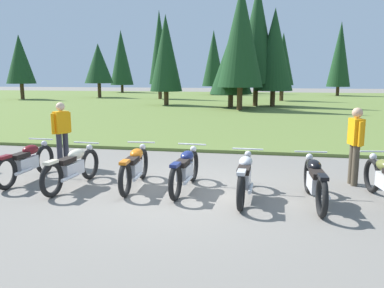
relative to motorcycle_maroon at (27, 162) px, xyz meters
name	(u,v)px	position (x,y,z in m)	size (l,w,h in m)	color
ground_plane	(186,193)	(3.69, -0.24, -0.44)	(140.00, 140.00, 0.00)	slate
grass_moorland	(249,103)	(3.69, 25.96, -0.39)	(80.00, 44.00, 0.10)	#5B7033
forest_treeline	(232,54)	(1.79, 30.18, 3.94)	(44.38, 28.41, 9.00)	#47331E
motorcycle_maroon	(27,162)	(0.00, 0.00, 0.00)	(0.62, 2.10, 0.88)	black
motorcycle_cream	(73,167)	(1.25, -0.28, 0.00)	(0.62, 2.10, 0.88)	black
motorcycle_orange	(135,167)	(2.52, 0.01, 0.00)	(0.62, 2.10, 0.88)	black
motorcycle_navy	(185,169)	(3.62, -0.02, 0.00)	(0.62, 2.10, 0.88)	black
motorcycle_silver	(245,176)	(4.85, -0.37, 0.00)	(0.62, 2.10, 0.88)	black
motorcycle_black	(315,181)	(6.13, -0.44, 0.00)	(0.62, 2.10, 0.88)	black
rider_checking_bike	(62,131)	(0.08, 1.42, 0.51)	(0.37, 0.49, 1.67)	#2D2D38
rider_near_row_end	(355,141)	(7.10, 1.05, 0.51)	(0.28, 0.54, 1.67)	#4C4233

